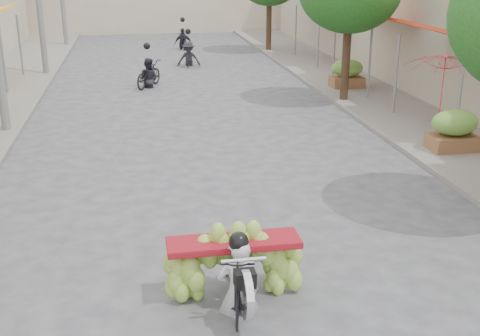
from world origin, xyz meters
The scene contains 9 objects.
sidewalk_right centered at (7.00, 15.00, 0.06)m, with size 4.00×60.00×0.12m, color gray.
produce_crate_mid centered at (6.20, 8.00, 0.71)m, with size 1.20×0.88×1.16m.
produce_crate_far centered at (6.20, 16.00, 0.71)m, with size 1.20×0.88×1.16m.
banana_motorbike centered at (-0.43, 1.99, 0.69)m, with size 2.20×1.84×2.08m.
market_umbrella centered at (5.99, 8.39, 2.53)m, with size 2.08×2.08×1.86m.
pedestrian centered at (6.27, 16.46, 0.89)m, with size 0.88×0.74×1.54m.
bg_motorbike_a centered at (-1.18, 17.81, 0.73)m, with size 1.41×1.89×1.95m.
bg_motorbike_b centered at (0.80, 22.27, 0.84)m, with size 1.13×1.77×1.95m.
bg_motorbike_c centered at (1.01, 27.72, 0.83)m, with size 0.98×1.46×1.95m.
Camera 1 is at (-1.70, -5.51, 4.78)m, focal length 45.00 mm.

